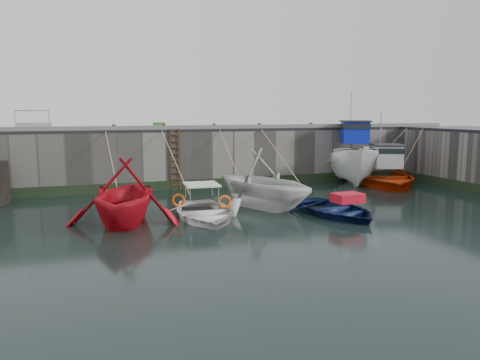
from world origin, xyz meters
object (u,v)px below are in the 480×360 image
object	(u,v)px
ladder	(175,160)
fish_crate	(159,125)
boat_near_white	(125,222)
bollard_a	(114,127)
bollard_c	(214,126)
boat_near_navy	(335,214)
bollard_b	(164,127)
boat_far_orange	(384,177)
boat_near_blue	(204,218)
boat_far_white	(352,163)
boat_near_blacktrim	(262,207)
bollard_d	(259,126)
bollard_e	(311,125)

from	to	relation	value
ladder	fish_crate	world-z (taller)	fish_crate
boat_near_white	bollard_a	world-z (taller)	bollard_a
bollard_c	ladder	bearing A→B (deg)	-171.33
boat_near_navy	bollard_b	world-z (taller)	bollard_b
boat_near_navy	bollard_a	bearing A→B (deg)	128.87
boat_far_orange	bollard_a	size ratio (longest dim) A/B	28.46
boat_near_blue	boat_near_navy	xyz separation A→B (m)	(5.07, -1.12, 0.00)
boat_near_navy	boat_far_orange	world-z (taller)	boat_far_orange
boat_far_white	bollard_a	xyz separation A→B (m)	(-13.32, 0.83, 2.19)
ladder	boat_far_white	world-z (taller)	boat_far_white
boat_near_blacktrim	boat_near_blue	bearing A→B (deg)	179.13
bollard_b	boat_near_blue	bearing A→B (deg)	-88.16
boat_near_blue	boat_far_orange	world-z (taller)	boat_far_orange
boat_far_white	boat_far_orange	xyz separation A→B (m)	(1.16, -1.43, -0.67)
ladder	boat_near_navy	world-z (taller)	ladder
ladder	boat_near_blue	size ratio (longest dim) A/B	0.70
ladder	boat_near_white	xyz separation A→B (m)	(-3.22, -6.54, -1.59)
ladder	boat_near_white	world-z (taller)	ladder
ladder	bollard_a	size ratio (longest dim) A/B	11.43
bollard_a	bollard_b	world-z (taller)	same
ladder	bollard_a	xyz separation A→B (m)	(-3.00, 0.34, 1.71)
boat_near_blacktrim	boat_far_orange	distance (m)	9.62
boat_near_blue	boat_near_navy	world-z (taller)	boat_near_blue
boat_far_white	boat_near_navy	bearing A→B (deg)	-102.61
bollard_c	bollard_d	distance (m)	2.60
boat_near_white	fish_crate	xyz separation A→B (m)	(2.86, 9.09, 3.31)
boat_near_blue	bollard_b	bearing A→B (deg)	96.05
boat_near_blue	fish_crate	distance (m)	9.91
boat_far_orange	bollard_e	world-z (taller)	boat_far_orange
boat_far_orange	fish_crate	distance (m)	12.99
boat_far_white	bollard_d	size ratio (longest dim) A/B	26.12
bollard_b	boat_near_white	bearing A→B (deg)	-111.61
boat_near_navy	bollard_e	size ratio (longest dim) A/B	16.07
fish_crate	bollard_d	size ratio (longest dim) A/B	2.08
boat_near_blacktrim	boat_far_orange	world-z (taller)	boat_far_orange
bollard_a	bollard_c	distance (m)	5.20
fish_crate	boat_far_orange	bearing A→B (deg)	-28.82
boat_near_blacktrim	bollard_c	world-z (taller)	bollard_c
boat_near_navy	bollard_c	size ratio (longest dim) A/B	16.07
boat_far_orange	bollard_d	world-z (taller)	boat_far_orange
boat_far_orange	bollard_c	distance (m)	9.97
boat_far_white	boat_near_blue	bearing A→B (deg)	-125.23
bollard_c	bollard_e	distance (m)	5.80
boat_near_blacktrim	boat_far_white	world-z (taller)	boat_far_white
fish_crate	bollard_b	xyz separation A→B (m)	(-0.13, -2.21, -0.01)
boat_far_white	bollard_e	bearing A→B (deg)	-175.59
boat_near_white	boat_far_white	size ratio (longest dim) A/B	0.70
boat_near_blacktrim	bollard_c	xyz separation A→B (m)	(-0.40, 5.94, 3.30)
bollard_c	bollard_d	xyz separation A→B (m)	(2.60, 0.00, 0.00)
boat_near_blue	fish_crate	xyz separation A→B (m)	(-0.10, 9.34, 3.31)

